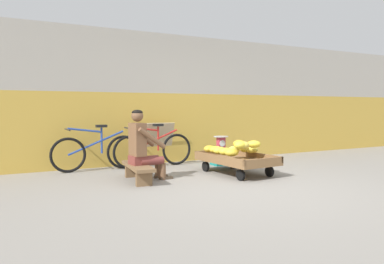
# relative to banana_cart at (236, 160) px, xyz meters

# --- Properties ---
(ground_plane) EXTENTS (80.00, 80.00, 0.00)m
(ground_plane) POSITION_rel_banana_cart_xyz_m (-0.57, -1.02, -0.24)
(ground_plane) COLOR gray
(back_wall) EXTENTS (16.00, 0.30, 2.72)m
(back_wall) POSITION_rel_banana_cart_xyz_m (-0.57, 1.97, 1.12)
(back_wall) COLOR gold
(back_wall) RESTS_ON ground
(banana_cart) EXTENTS (0.94, 1.50, 0.36)m
(banana_cart) POSITION_rel_banana_cart_xyz_m (0.00, 0.00, 0.00)
(banana_cart) COLOR brown
(banana_cart) RESTS_ON ground
(banana_pile) EXTENTS (0.90, 1.01, 0.26)m
(banana_pile) POSITION_rel_banana_cart_xyz_m (-0.08, -0.05, 0.23)
(banana_pile) COLOR yellow
(banana_pile) RESTS_ON banana_cart
(low_bench) EXTENTS (0.41, 1.12, 0.27)m
(low_bench) POSITION_rel_banana_cart_xyz_m (-1.76, 0.19, -0.04)
(low_bench) COLOR brown
(low_bench) RESTS_ON ground
(vendor_seated) EXTENTS (0.70, 0.51, 1.14)m
(vendor_seated) POSITION_rel_banana_cart_xyz_m (-1.67, 0.20, 0.33)
(vendor_seated) COLOR brown
(vendor_seated) RESTS_ON ground
(plastic_crate) EXTENTS (0.36, 0.28, 0.30)m
(plastic_crate) POSITION_rel_banana_cart_xyz_m (0.30, 1.00, -0.09)
(plastic_crate) COLOR #19847F
(plastic_crate) RESTS_ON ground
(weighing_scale) EXTENTS (0.30, 0.30, 0.29)m
(weighing_scale) POSITION_rel_banana_cart_xyz_m (0.30, 1.00, 0.21)
(weighing_scale) COLOR #28282D
(weighing_scale) RESTS_ON plastic_crate
(bicycle_near_left) EXTENTS (1.66, 0.48, 0.86)m
(bicycle_near_left) POSITION_rel_banana_cart_xyz_m (-2.11, 1.51, 0.11)
(bicycle_near_left) COLOR black
(bicycle_near_left) RESTS_ON ground
(bicycle_far_left) EXTENTS (1.66, 0.48, 0.86)m
(bicycle_far_left) POSITION_rel_banana_cart_xyz_m (-1.00, 1.43, 0.11)
(bicycle_far_left) COLOR black
(bicycle_far_left) RESTS_ON ground
(sign_board) EXTENTS (0.70, 0.31, 0.86)m
(sign_board) POSITION_rel_banana_cart_xyz_m (-0.77, 1.81, 0.19)
(sign_board) COLOR #C6B289
(sign_board) RESTS_ON ground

